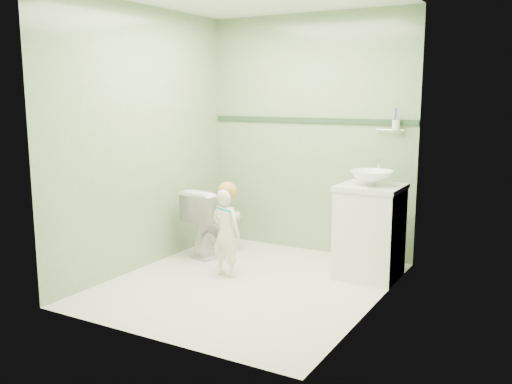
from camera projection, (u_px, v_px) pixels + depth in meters
The scene contains 12 objects.
ground at pixel (247, 284), 4.75m from camera, with size 2.50×2.50×0.00m, color silver.
room_shell at pixel (247, 144), 4.55m from camera, with size 2.50×2.54×2.40m.
trim_stripe at pixel (309, 120), 5.58m from camera, with size 2.20×0.02×0.05m, color #2B452D.
vanity at pixel (370, 233), 4.88m from camera, with size 0.52×0.50×0.80m, color white.
counter at pixel (371, 187), 4.80m from camera, with size 0.54×0.52×0.04m, color white.
basin at pixel (372, 178), 4.79m from camera, with size 0.37×0.37×0.13m, color white.
faucet at pixel (378, 166), 4.93m from camera, with size 0.03×0.13×0.18m.
cup_holder at pixel (395, 125), 5.10m from camera, with size 0.26×0.07×0.21m.
toilet at pixel (216, 221), 5.59m from camera, with size 0.38×0.67×0.68m, color white.
toddler at pixel (226, 232), 4.91m from camera, with size 0.29×0.19×0.80m, color white.
hair_cap at pixel (227, 192), 4.86m from camera, with size 0.18×0.18×0.18m, color #AC783A.
teal_toothbrush at pixel (224, 209), 4.72m from camera, with size 0.11×0.13×0.08m.
Camera 1 is at (2.31, -3.92, 1.61)m, focal length 38.84 mm.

